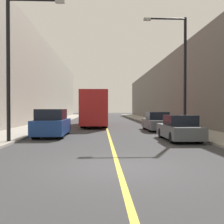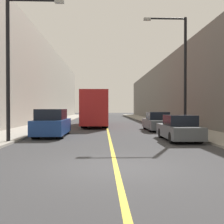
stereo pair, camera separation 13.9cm
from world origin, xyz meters
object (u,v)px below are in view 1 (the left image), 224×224
bus (95,108)px  parked_suv_left (52,124)px  street_lamp_right (181,67)px  car_right_near (179,129)px  car_right_mid (157,122)px  street_lamp_left (14,58)px

bus → parked_suv_left: bearing=-103.5°
bus → street_lamp_right: bearing=-57.0°
bus → car_right_near: 14.33m
bus → parked_suv_left: 11.18m
car_right_mid → car_right_near: bearing=-91.1°
car_right_near → street_lamp_right: size_ratio=0.51×
parked_suv_left → car_right_near: (7.81, -2.46, -0.18)m
parked_suv_left → street_lamp_left: size_ratio=0.60×
bus → street_lamp_left: (-3.97, -14.21, 2.62)m
bus → street_lamp_left: street_lamp_left is taller
parked_suv_left → street_lamp_right: (8.99, 0.98, 3.99)m
street_lamp_left → street_lamp_right: 11.24m
car_right_mid → parked_suv_left: bearing=-151.4°
street_lamp_right → bus: bearing=123.0°
parked_suv_left → street_lamp_right: street_lamp_right is taller
car_right_near → car_right_mid: 6.80m
car_right_mid → street_lamp_left: 12.68m
car_right_near → car_right_mid: bearing=88.9°
bus → street_lamp_right: street_lamp_right is taller
bus → car_right_mid: (5.35, -6.49, -1.19)m
car_right_near → street_lamp_left: size_ratio=0.55×
street_lamp_right → parked_suv_left: bearing=-173.8°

